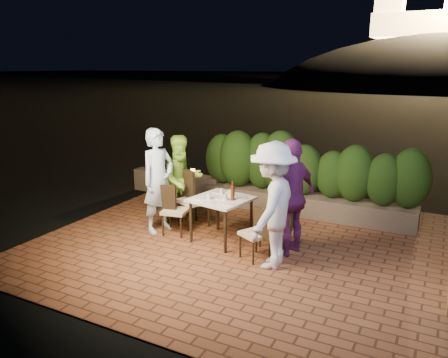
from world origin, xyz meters
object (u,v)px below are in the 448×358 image
Objects in this scene: beer_bottle at (233,191)px; chair_right_front at (255,233)px; diner_blue at (158,181)px; dining_table at (221,219)px; chair_left_back at (193,199)px; diner_white at (272,206)px; diner_purple at (292,197)px; chair_right_back at (275,222)px; bowl at (229,192)px; chair_left_front at (175,210)px; parapet_lamp at (193,172)px; diner_green at (182,180)px.

chair_right_front is (0.56, -0.36, -0.49)m from beer_bottle.
diner_blue is (-1.98, 0.31, 0.50)m from chair_right_front.
beer_bottle is (0.22, -0.03, 0.54)m from dining_table.
chair_left_back is at bearing 1.44° from chair_right_front.
diner_white reaches higher than diner_purple.
chair_right_back is 0.48× the size of diner_blue.
bowl is at bearing -128.08° from diner_white.
chair_left_front reaches higher than parapet_lamp.
diner_blue is 2.14m from parapet_lamp.
diner_white is 13.21× the size of parapet_lamp.
diner_blue reaches higher than diner_green.
chair_left_back is (0.09, 0.46, 0.07)m from chair_left_front.
chair_right_back is 0.48× the size of diner_white.
dining_table is at bearing -116.70° from diner_white.
diner_white reaches higher than dining_table.
chair_left_front is 6.26× the size of parapet_lamp.
bowl is 1.36m from diner_white.
chair_right_back is (1.77, 0.20, 0.00)m from chair_left_front.
chair_left_back is at bearing -80.20° from diner_purple.
diner_white is at bearing -172.17° from chair_right_front.
chair_right_front is 3.45m from parapet_lamp.
dining_table is 0.48× the size of diner_purple.
beer_bottle is 0.18× the size of diner_purple.
chair_right_back is at bearing -11.42° from bowl.
chair_left_front is at bearing -173.93° from dining_table.
parapet_lamp is (-0.88, 2.05, 0.13)m from chair_left_front.
parapet_lamp is at bearing 144.84° from chair_left_back.
chair_left_front is 2.10m from diner_purple.
chair_left_front is (-0.86, -0.09, 0.06)m from dining_table.
diner_green is (-0.20, 0.55, 0.39)m from chair_left_front.
chair_left_back is at bearing -71.59° from diner_green.
bowl is at bearing 17.41° from chair_left_back.
bowl reaches higher than dining_table.
beer_bottle is at bearing 41.39° from chair_right_back.
diner_purple is at bearing 4.00° from dining_table.
chair_left_back reaches higher than chair_left_front.
dining_table is 0.86m from chair_left_front.
chair_left_back is 1.16× the size of chair_right_back.
chair_right_front is (0.78, -0.69, -0.35)m from bowl.
chair_right_back is (0.69, 0.14, -0.47)m from beer_bottle.
chair_right_front is at bearing -32.91° from beer_bottle.
bowl is 0.20× the size of chair_right_front.
diner_white is (0.86, -0.47, 0.01)m from beer_bottle.
beer_bottle is at bearing -45.46° from parapet_lamp.
chair_left_back is at bearing 174.13° from bowl.
diner_purple reaches higher than beer_bottle.
diner_white reaches higher than diner_blue.
parapet_lamp is (-1.74, 1.67, -0.20)m from bowl.
chair_right_front is 2.06m from diner_blue.
chair_left_front is 2.04m from diner_white.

